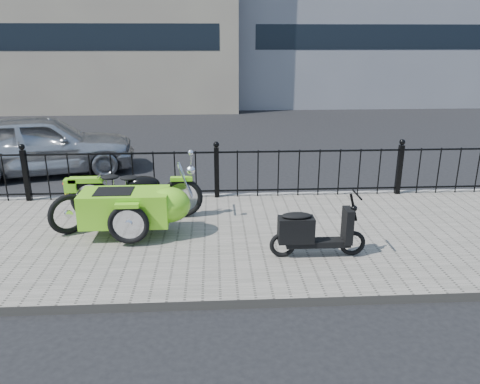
{
  "coord_description": "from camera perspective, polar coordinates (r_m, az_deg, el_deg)",
  "views": [
    {
      "loc": [
        -0.05,
        -7.14,
        3.03
      ],
      "look_at": [
        0.36,
        -0.1,
        0.68
      ],
      "focal_mm": 35.0,
      "sensor_mm": 36.0,
      "label": 1
    }
  ],
  "objects": [
    {
      "name": "sedan_car",
      "position": [
        11.62,
        -22.93,
        5.38
      ],
      "size": [
        4.33,
        2.57,
        1.38
      ],
      "primitive_type": "imported",
      "rotation": [
        0.0,
        0.0,
        1.82
      ],
      "color": "#A3A5AA",
      "rests_on": "ground"
    },
    {
      "name": "curb",
      "position": [
        9.08,
        -2.82,
        -0.65
      ],
      "size": [
        30.0,
        0.1,
        0.12
      ],
      "primitive_type": "cube",
      "color": "gray",
      "rests_on": "ground"
    },
    {
      "name": "scooter",
      "position": [
        6.51,
        8.72,
        -4.9
      ],
      "size": [
        1.34,
        0.39,
        0.91
      ],
      "color": "black",
      "rests_on": "sidewalk"
    },
    {
      "name": "iron_fence",
      "position": [
        8.79,
        -2.86,
        2.3
      ],
      "size": [
        14.11,
        0.11,
        1.08
      ],
      "color": "black",
      "rests_on": "sidewalk"
    },
    {
      "name": "ground",
      "position": [
        7.76,
        -2.7,
        -4.55
      ],
      "size": [
        120.0,
        120.0,
        0.0
      ],
      "primitive_type": "plane",
      "color": "black",
      "rests_on": "ground"
    },
    {
      "name": "spare_tire",
      "position": [
        7.64,
        -20.16,
        -2.56
      ],
      "size": [
        0.57,
        0.44,
        0.64
      ],
      "primitive_type": "torus",
      "rotation": [
        1.57,
        0.0,
        0.62
      ],
      "color": "black",
      "rests_on": "sidewalk"
    },
    {
      "name": "sidewalk",
      "position": [
        7.28,
        -2.65,
        -5.65
      ],
      "size": [
        30.0,
        3.8,
        0.12
      ],
      "primitive_type": "cube",
      "color": "#6E685C",
      "rests_on": "ground"
    },
    {
      "name": "motorcycle_sidecar",
      "position": [
        7.33,
        -12.24,
        -1.37
      ],
      "size": [
        2.28,
        1.48,
        0.98
      ],
      "color": "black",
      "rests_on": "sidewalk"
    }
  ]
}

